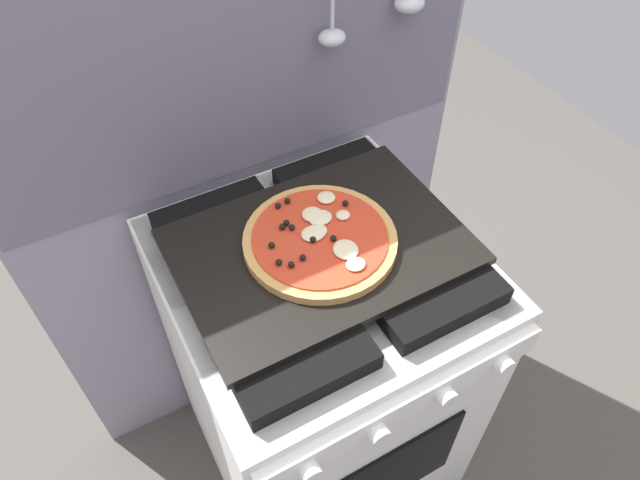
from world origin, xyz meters
The scene contains 5 objects.
ground_plane centered at (0.00, 0.00, 0.00)m, with size 4.00×4.00×0.00m, color #4C4742.
kitchen_backsplash centered at (0.00, 0.33, 0.79)m, with size 1.10×0.09×1.55m.
stove centered at (0.00, 0.00, 0.45)m, with size 0.60×0.64×0.90m.
baking_tray centered at (0.00, 0.00, 0.91)m, with size 0.54×0.38×0.02m, color black.
pizza_left centered at (0.00, 0.00, 0.93)m, with size 0.29×0.29×0.03m.
Camera 1 is at (-0.36, -0.64, 1.73)m, focal length 32.57 mm.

